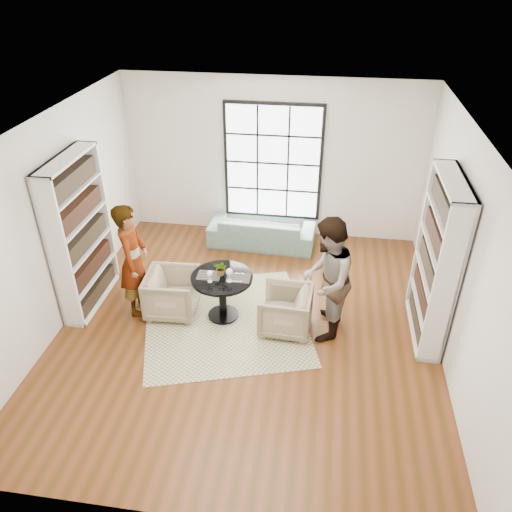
% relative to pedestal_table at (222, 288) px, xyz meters
% --- Properties ---
extents(ground, '(6.00, 6.00, 0.00)m').
position_rel_pedestal_table_xyz_m(ground, '(0.41, -0.19, -0.53)').
color(ground, brown).
extents(room_shell, '(6.00, 6.01, 6.00)m').
position_rel_pedestal_table_xyz_m(room_shell, '(0.41, 0.35, 0.73)').
color(room_shell, silver).
rests_on(room_shell, ground).
extents(rug, '(2.97, 2.97, 0.01)m').
position_rel_pedestal_table_xyz_m(rug, '(0.06, -0.12, -0.53)').
color(rug, '#C2B792').
rests_on(rug, ground).
extents(pedestal_table, '(0.92, 0.92, 0.73)m').
position_rel_pedestal_table_xyz_m(pedestal_table, '(0.00, 0.00, 0.00)').
color(pedestal_table, black).
rests_on(pedestal_table, ground).
extents(sofa, '(2.00, 0.86, 0.58)m').
position_rel_pedestal_table_xyz_m(sofa, '(0.28, 2.26, -0.24)').
color(sofa, slate).
rests_on(sofa, ground).
extents(armchair_left, '(0.81, 0.79, 0.70)m').
position_rel_pedestal_table_xyz_m(armchair_left, '(-0.78, -0.00, -0.18)').
color(armchair_left, tan).
rests_on(armchair_left, ground).
extents(armchair_right, '(0.78, 0.76, 0.67)m').
position_rel_pedestal_table_xyz_m(armchair_right, '(0.96, -0.15, -0.20)').
color(armchair_right, tan).
rests_on(armchair_right, ground).
extents(person_left, '(0.51, 0.70, 1.80)m').
position_rel_pedestal_table_xyz_m(person_left, '(-1.33, -0.00, 0.37)').
color(person_left, gray).
rests_on(person_left, ground).
extents(person_right, '(0.82, 0.99, 1.86)m').
position_rel_pedestal_table_xyz_m(person_right, '(1.51, -0.15, 0.40)').
color(person_right, gray).
rests_on(person_right, ground).
extents(placemat_left, '(0.35, 0.27, 0.01)m').
position_rel_pedestal_table_xyz_m(placemat_left, '(-0.19, -0.00, 0.20)').
color(placemat_left, black).
rests_on(placemat_left, pedestal_table).
extents(placemat_right, '(0.35, 0.27, 0.01)m').
position_rel_pedestal_table_xyz_m(placemat_right, '(0.25, 0.00, 0.20)').
color(placemat_right, black).
rests_on(placemat_right, pedestal_table).
extents(cutlery_left, '(0.15, 0.22, 0.01)m').
position_rel_pedestal_table_xyz_m(cutlery_left, '(-0.19, -0.00, 0.21)').
color(cutlery_left, '#BDBCC1').
rests_on(cutlery_left, placemat_left).
extents(cutlery_right, '(0.15, 0.22, 0.01)m').
position_rel_pedestal_table_xyz_m(cutlery_right, '(0.25, 0.00, 0.21)').
color(cutlery_right, '#BDBCC1').
rests_on(cutlery_right, placemat_right).
extents(wine_glass_left, '(0.08, 0.08, 0.19)m').
position_rel_pedestal_table_xyz_m(wine_glass_left, '(-0.14, -0.15, 0.33)').
color(wine_glass_left, silver).
rests_on(wine_glass_left, pedestal_table).
extents(wine_glass_right, '(0.10, 0.10, 0.22)m').
position_rel_pedestal_table_xyz_m(wine_glass_right, '(0.14, -0.10, 0.36)').
color(wine_glass_right, silver).
rests_on(wine_glass_right, pedestal_table).
extents(flower_centerpiece, '(0.25, 0.23, 0.23)m').
position_rel_pedestal_table_xyz_m(flower_centerpiece, '(-0.01, 0.05, 0.31)').
color(flower_centerpiece, gray).
rests_on(flower_centerpiece, pedestal_table).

